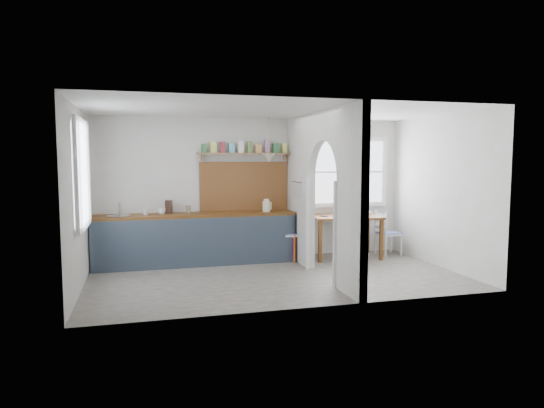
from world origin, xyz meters
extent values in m
cube|color=gray|center=(0.00, 0.00, 0.00)|extent=(5.80, 3.20, 0.01)
cube|color=white|center=(0.00, 0.00, 2.60)|extent=(5.80, 3.20, 0.01)
cube|color=white|center=(0.00, 1.60, 1.30)|extent=(5.80, 0.01, 2.60)
cube|color=white|center=(0.00, -1.60, 1.30)|extent=(5.80, 0.01, 2.60)
cube|color=white|center=(-2.90, 0.00, 1.30)|extent=(0.01, 3.20, 2.60)
cube|color=white|center=(2.90, 0.00, 1.30)|extent=(0.01, 3.20, 2.60)
cube|color=white|center=(0.70, -1.20, 1.30)|extent=(0.12, 0.80, 2.60)
cube|color=white|center=(0.70, 1.00, 1.30)|extent=(0.12, 1.20, 2.60)
cube|color=white|center=(0.70, -0.20, 2.08)|extent=(0.12, 1.20, 1.05)
cube|color=#5B3B14|center=(-1.13, 1.30, 0.88)|extent=(3.50, 0.60, 0.05)
cube|color=#373D48|center=(-1.13, 1.01, 0.42)|extent=(3.50, 0.03, 0.85)
cube|color=#42271E|center=(-1.13, 1.35, 0.42)|extent=(3.46, 0.45, 0.85)
cylinder|color=#B4B7BB|center=(-2.43, 1.30, 0.89)|extent=(0.40, 0.40, 0.02)
cube|color=brown|center=(-0.20, 1.58, 1.35)|extent=(1.65, 0.03, 0.90)
cube|color=#966946|center=(-0.20, 1.49, 1.95)|extent=(1.75, 0.20, 0.03)
cube|color=#276A35|center=(-0.95, 1.49, 2.06)|extent=(0.09, 0.09, 0.18)
cube|color=#DFEE5C|center=(-0.78, 1.49, 2.06)|extent=(0.09, 0.09, 0.18)
cube|color=maroon|center=(-0.62, 1.49, 2.06)|extent=(0.09, 0.09, 0.18)
cube|color=#47A7BC|center=(-0.45, 1.49, 2.06)|extent=(0.09, 0.09, 0.18)
cube|color=white|center=(-0.29, 1.49, 2.06)|extent=(0.09, 0.09, 0.18)
cube|color=#4A7B2F|center=(-0.12, 1.49, 2.06)|extent=(0.09, 0.09, 0.18)
cube|color=gold|center=(0.04, 1.49, 2.06)|extent=(0.09, 0.09, 0.18)
cube|color=#A26EAD|center=(0.21, 1.49, 2.06)|extent=(0.09, 0.09, 0.18)
cube|color=#276A35|center=(0.37, 1.49, 2.06)|extent=(0.09, 0.09, 0.18)
cube|color=#DFEE5C|center=(0.54, 1.49, 2.06)|extent=(0.09, 0.09, 0.18)
cone|color=beige|center=(0.15, 1.15, 1.88)|extent=(0.26, 0.26, 0.16)
cylinder|color=#B4B7BB|center=(0.61, 0.90, 1.45)|extent=(0.02, 0.50, 0.02)
imported|color=white|center=(-1.99, 1.26, 0.96)|extent=(0.14, 0.14, 0.11)
imported|color=white|center=(-1.72, 1.34, 0.95)|extent=(0.15, 0.15, 0.11)
cube|color=#42271E|center=(-1.59, 1.42, 1.02)|extent=(0.14, 0.17, 0.23)
cylinder|color=#807358|center=(-1.25, 1.39, 0.97)|extent=(0.11, 0.11, 0.14)
cube|color=#C4175E|center=(0.58, 0.99, 0.28)|extent=(0.02, 0.03, 0.51)
cube|color=orange|center=(0.58, 0.96, 0.25)|extent=(0.02, 0.03, 0.49)
imported|color=silver|center=(1.96, 1.06, 0.83)|extent=(0.32, 0.32, 0.07)
imported|color=#56A25B|center=(1.50, 1.01, 0.85)|extent=(0.13, 0.13, 0.11)
cylinder|color=black|center=(1.21, 1.14, 0.80)|extent=(0.20, 0.20, 0.01)
imported|color=#624075|center=(1.73, 1.31, 0.88)|extent=(0.17, 0.17, 0.17)
camera|label=1|loc=(-2.03, -7.21, 1.88)|focal=32.00mm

